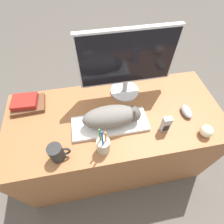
% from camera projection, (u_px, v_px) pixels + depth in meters
% --- Properties ---
extents(ground_plane, '(12.00, 12.00, 0.00)m').
position_uv_depth(ground_plane, '(121.00, 192.00, 1.51)').
color(ground_plane, '#4C4742').
extents(desk, '(1.42, 0.62, 0.70)m').
position_uv_depth(desk, '(114.00, 141.00, 1.41)').
color(desk, brown).
rests_on(desk, ground_plane).
extents(keyboard, '(0.47, 0.17, 0.02)m').
position_uv_depth(keyboard, '(110.00, 124.00, 1.08)').
color(keyboard, silver).
rests_on(keyboard, desk).
extents(cat, '(0.35, 0.14, 0.13)m').
position_uv_depth(cat, '(113.00, 116.00, 1.02)').
color(cat, '#66605B').
rests_on(cat, keyboard).
extents(monitor, '(0.59, 0.20, 0.47)m').
position_uv_depth(monitor, '(127.00, 61.00, 1.04)').
color(monitor, '#B7B7BC').
rests_on(monitor, desk).
extents(computer_mouse, '(0.06, 0.11, 0.04)m').
position_uv_depth(computer_mouse, '(187.00, 111.00, 1.13)').
color(computer_mouse, gray).
rests_on(computer_mouse, desk).
extents(coffee_mug, '(0.11, 0.08, 0.11)m').
position_uv_depth(coffee_mug, '(57.00, 153.00, 0.92)').
color(coffee_mug, black).
rests_on(coffee_mug, desk).
extents(pen_cup, '(0.07, 0.07, 0.23)m').
position_uv_depth(pen_cup, '(103.00, 145.00, 0.95)').
color(pen_cup, '#B2A893').
rests_on(pen_cup, desk).
extents(baseball, '(0.08, 0.08, 0.08)m').
position_uv_depth(baseball, '(207.00, 131.00, 1.02)').
color(baseball, beige).
rests_on(baseball, desk).
extents(phone, '(0.05, 0.03, 0.12)m').
position_uv_depth(phone, '(166.00, 125.00, 1.02)').
color(phone, '#99999E').
rests_on(phone, desk).
extents(book_stack, '(0.22, 0.16, 0.06)m').
position_uv_depth(book_stack, '(27.00, 103.00, 1.16)').
color(book_stack, brown).
rests_on(book_stack, desk).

